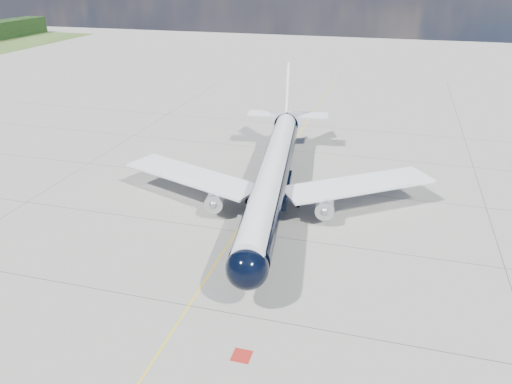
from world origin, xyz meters
TOP-DOWN VIEW (x-y plane):
  - ground at (0.00, 30.00)m, footprint 320.00×320.00m
  - taxiway_centerline at (0.00, 25.00)m, footprint 0.16×160.00m
  - red_marking at (6.80, -10.00)m, footprint 1.60×1.60m
  - main_airliner at (2.42, 18.51)m, footprint 42.16×51.70m

SIDE VIEW (x-z plane):
  - ground at x=0.00m, z-range 0.00..0.00m
  - taxiway_centerline at x=0.00m, z-range 0.00..0.01m
  - red_marking at x=6.80m, z-range 0.00..0.01m
  - main_airliner at x=2.42m, z-range -2.84..12.12m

